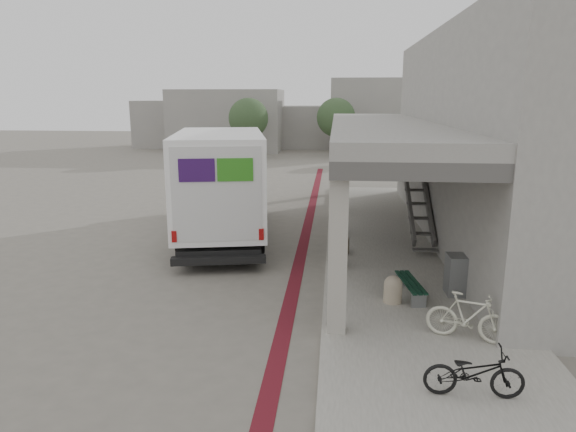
# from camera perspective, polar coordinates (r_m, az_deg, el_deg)

# --- Properties ---
(ground) EXTENTS (120.00, 120.00, 0.00)m
(ground) POSITION_cam_1_polar(r_m,az_deg,el_deg) (14.36, -3.11, -6.61)
(ground) COLOR #69635A
(ground) RESTS_ON ground
(bike_lane_stripe) EXTENTS (0.35, 40.00, 0.01)m
(bike_lane_stripe) POSITION_cam_1_polar(r_m,az_deg,el_deg) (16.14, 1.45, -4.33)
(bike_lane_stripe) COLOR maroon
(bike_lane_stripe) RESTS_ON ground
(sidewalk) EXTENTS (4.40, 28.00, 0.12)m
(sidewalk) POSITION_cam_1_polar(r_m,az_deg,el_deg) (14.33, 13.03, -6.72)
(sidewalk) COLOR gray
(sidewalk) RESTS_ON ground
(transit_building) EXTENTS (7.60, 17.00, 7.00)m
(transit_building) POSITION_cam_1_polar(r_m,az_deg,el_deg) (18.56, 20.51, 7.83)
(transit_building) COLOR gray
(transit_building) RESTS_ON ground
(distant_backdrop) EXTENTS (28.00, 10.00, 6.50)m
(distant_backdrop) POSITION_cam_1_polar(r_m,az_deg,el_deg) (49.54, -0.35, 10.60)
(distant_backdrop) COLOR gray
(distant_backdrop) RESTS_ON ground
(tree_left) EXTENTS (3.20, 3.20, 4.80)m
(tree_left) POSITION_cam_1_polar(r_m,az_deg,el_deg) (41.99, -4.41, 10.77)
(tree_left) COLOR #38281C
(tree_left) RESTS_ON ground
(tree_mid) EXTENTS (3.20, 3.20, 4.80)m
(tree_mid) POSITION_cam_1_polar(r_m,az_deg,el_deg) (43.40, 5.36, 10.83)
(tree_mid) COLOR #38281C
(tree_mid) RESTS_ON ground
(tree_right) EXTENTS (3.20, 3.20, 4.80)m
(tree_right) POSITION_cam_1_polar(r_m,az_deg,el_deg) (43.15, 16.22, 10.36)
(tree_right) COLOR #38281C
(tree_right) RESTS_ON ground
(fedex_truck) EXTENTS (4.21, 9.05, 3.72)m
(fedex_truck) POSITION_cam_1_polar(r_m,az_deg,el_deg) (18.17, -7.44, 3.93)
(fedex_truck) COLOR black
(fedex_truck) RESTS_ON ground
(bench) EXTENTS (0.59, 1.66, 0.38)m
(bench) POSITION_cam_1_polar(r_m,az_deg,el_deg) (12.84, 13.45, -7.53)
(bench) COLOR gray
(bench) RESTS_ON sidewalk
(bollard_near) EXTENTS (0.43, 0.43, 0.65)m
(bollard_near) POSITION_cam_1_polar(r_m,az_deg,el_deg) (12.39, 11.59, -7.95)
(bollard_near) COLOR tan
(bollard_near) RESTS_ON sidewalk
(bollard_far) EXTENTS (0.39, 0.39, 0.59)m
(bollard_far) POSITION_cam_1_polar(r_m,az_deg,el_deg) (15.98, 6.13, -3.06)
(bollard_far) COLOR gray
(bollard_far) RESTS_ON sidewalk
(utility_cabinet) EXTENTS (0.46, 0.60, 0.99)m
(utility_cabinet) POSITION_cam_1_polar(r_m,az_deg,el_deg) (13.21, 18.16, -6.22)
(utility_cabinet) COLOR gray
(utility_cabinet) RESTS_ON sidewalk
(bicycle_black) EXTENTS (1.60, 0.58, 0.83)m
(bicycle_black) POSITION_cam_1_polar(r_m,az_deg,el_deg) (9.07, 19.97, -16.04)
(bicycle_black) COLOR black
(bicycle_black) RESTS_ON sidewalk
(bicycle_cream) EXTENTS (1.69, 0.95, 0.98)m
(bicycle_cream) POSITION_cam_1_polar(r_m,az_deg,el_deg) (10.90, 19.41, -10.50)
(bicycle_cream) COLOR beige
(bicycle_cream) RESTS_ON sidewalk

